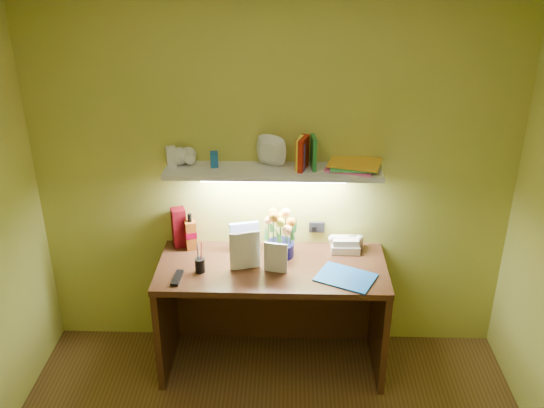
# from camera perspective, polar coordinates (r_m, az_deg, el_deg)

# --- Properties ---
(desk) EXTENTS (1.40, 0.60, 0.75)m
(desk) POSITION_cam_1_polar(r_m,az_deg,el_deg) (3.92, 0.01, -10.52)
(desk) COLOR #3D2010
(desk) RESTS_ON ground
(flower_bouquet) EXTENTS (0.24, 0.24, 0.31)m
(flower_bouquet) POSITION_cam_1_polar(r_m,az_deg,el_deg) (3.75, 0.79, -2.79)
(flower_bouquet) COLOR #0A0B38
(flower_bouquet) RESTS_ON desk
(telephone) EXTENTS (0.18, 0.14, 0.11)m
(telephone) POSITION_cam_1_polar(r_m,az_deg,el_deg) (3.88, 6.90, -3.67)
(telephone) COLOR #F6EECE
(telephone) RESTS_ON desk
(desk_clock) EXTENTS (0.10, 0.07, 0.09)m
(desk_clock) POSITION_cam_1_polar(r_m,az_deg,el_deg) (3.91, 7.86, -3.60)
(desk_clock) COLOR silver
(desk_clock) RESTS_ON desk
(whisky_bottle) EXTENTS (0.08, 0.08, 0.25)m
(whisky_bottle) POSITION_cam_1_polar(r_m,az_deg,el_deg) (3.88, -7.68, -2.57)
(whisky_bottle) COLOR #A75016
(whisky_bottle) RESTS_ON desk
(whisky_box) EXTENTS (0.11, 0.11, 0.26)m
(whisky_box) POSITION_cam_1_polar(r_m,az_deg,el_deg) (3.92, -8.74, -2.20)
(whisky_box) COLOR #5D060D
(whisky_box) RESTS_ON desk
(pen_cup) EXTENTS (0.08, 0.08, 0.15)m
(pen_cup) POSITION_cam_1_polar(r_m,az_deg,el_deg) (3.64, -6.82, -5.33)
(pen_cup) COLOR black
(pen_cup) RESTS_ON desk
(art_card) EXTENTS (0.19, 0.08, 0.18)m
(art_card) POSITION_cam_1_polar(r_m,az_deg,el_deg) (3.85, -2.60, -3.08)
(art_card) COLOR white
(art_card) RESTS_ON desk
(tv_remote) EXTENTS (0.05, 0.16, 0.02)m
(tv_remote) POSITION_cam_1_polar(r_m,az_deg,el_deg) (3.62, -8.91, -6.88)
(tv_remote) COLOR black
(tv_remote) RESTS_ON desk
(blue_folder) EXTENTS (0.40, 0.36, 0.01)m
(blue_folder) POSITION_cam_1_polar(r_m,az_deg,el_deg) (3.62, 6.95, -6.88)
(blue_folder) COLOR #1858AB
(blue_folder) RESTS_ON desk
(desk_book_a) EXTENTS (0.19, 0.06, 0.25)m
(desk_book_a) POSITION_cam_1_polar(r_m,az_deg,el_deg) (3.61, -4.02, -4.55)
(desk_book_a) COLOR white
(desk_book_a) RESTS_ON desk
(desk_book_b) EXTENTS (0.14, 0.05, 0.20)m
(desk_book_b) POSITION_cam_1_polar(r_m,az_deg,el_deg) (3.62, -0.76, -4.93)
(desk_book_b) COLOR white
(desk_book_b) RESTS_ON desk
(wall_shelf) EXTENTS (1.31, 0.31, 0.23)m
(wall_shelf) POSITION_cam_1_polar(r_m,az_deg,el_deg) (3.62, 0.23, 3.62)
(wall_shelf) COLOR white
(wall_shelf) RESTS_ON ground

